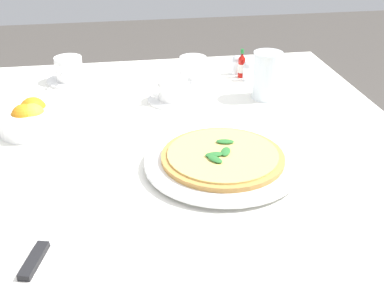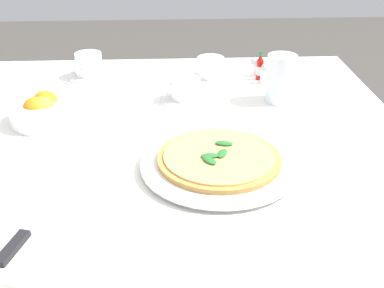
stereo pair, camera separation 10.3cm
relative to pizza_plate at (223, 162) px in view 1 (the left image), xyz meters
name	(u,v)px [view 1 (the left image)]	position (x,y,z in m)	size (l,w,h in m)	color
dining_table	(166,189)	(0.14, 0.10, -0.14)	(1.10, 1.10, 0.73)	white
pizza_plate	(223,162)	(0.00, 0.00, 0.00)	(0.31, 0.31, 0.02)	white
pizza	(223,156)	(0.00, 0.00, 0.01)	(0.24, 0.24, 0.02)	#C68E47
coffee_cup_left_edge	(172,91)	(0.35, 0.05, 0.02)	(0.13, 0.13, 0.06)	white
coffee_cup_right_edge	(69,71)	(0.53, 0.32, 0.02)	(0.13, 0.13, 0.07)	white
coffee_cup_center_back	(193,69)	(0.50, -0.02, 0.02)	(0.13, 0.13, 0.06)	white
water_glass_back_corner	(267,77)	(0.33, -0.19, 0.05)	(0.07, 0.07, 0.12)	white
napkin_folded	(48,247)	(-0.21, 0.32, 0.00)	(0.25, 0.20, 0.02)	white
dinner_knife	(47,239)	(-0.20, 0.32, 0.01)	(0.19, 0.07, 0.01)	silver
citrus_bowl	(31,118)	(0.24, 0.39, 0.02)	(0.15, 0.15, 0.07)	white
hot_sauce_bottle	(242,66)	(0.49, -0.16, 0.02)	(0.02, 0.02, 0.08)	#B7140F
salt_shaker	(236,66)	(0.52, -0.15, 0.01)	(0.03, 0.03, 0.06)	white
pepper_shaker	(247,72)	(0.46, -0.17, 0.01)	(0.03, 0.03, 0.06)	white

